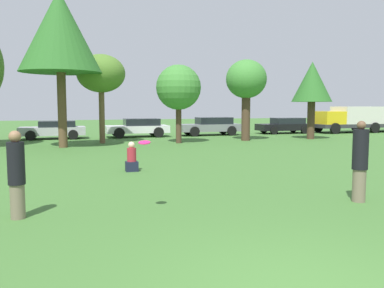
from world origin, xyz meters
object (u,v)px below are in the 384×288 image
(tree_2, at_px, (60,32))
(parked_car_grey, at_px, (211,126))
(person_catcher, at_px, (360,161))
(parked_car_white, at_px, (138,127))
(frisbee, at_px, (144,142))
(tree_6, at_px, (312,83))
(tree_3, at_px, (101,74))
(parked_car_silver, at_px, (54,129))
(person_thrower, at_px, (17,174))
(tree_5, at_px, (246,81))
(delivery_truck_yellow, at_px, (350,118))
(bystander_sitting, at_px, (132,159))
(parked_car_black, at_px, (285,125))
(tree_4, at_px, (179,88))

(tree_2, bearing_deg, parked_car_grey, 30.18)
(person_catcher, distance_m, parked_car_white, 20.54)
(frisbee, relative_size, tree_6, 0.05)
(tree_3, bearing_deg, tree_2, -140.05)
(frisbee, bearing_deg, parked_car_silver, 97.31)
(person_thrower, relative_size, tree_5, 0.34)
(person_thrower, relative_size, delivery_truck_yellow, 0.29)
(person_catcher, relative_size, tree_6, 0.37)
(frisbee, relative_size, tree_5, 0.05)
(tree_3, relative_size, parked_car_grey, 1.12)
(person_thrower, xyz_separation_m, tree_5, (11.51, 14.83, 2.84))
(tree_3, relative_size, tree_5, 1.02)
(delivery_truck_yellow, bearing_deg, bystander_sitting, 35.51)
(tree_3, bearing_deg, delivery_truck_yellow, 10.88)
(person_catcher, relative_size, tree_5, 0.37)
(tree_3, distance_m, tree_6, 13.43)
(parked_car_black, distance_m, delivery_truck_yellow, 5.64)
(person_thrower, height_order, parked_car_grey, person_thrower)
(frisbee, distance_m, parked_car_silver, 20.16)
(bystander_sitting, relative_size, parked_car_white, 0.23)
(tree_5, height_order, delivery_truck_yellow, tree_5)
(person_thrower, distance_m, person_catcher, 7.34)
(parked_car_silver, height_order, delivery_truck_yellow, delivery_truck_yellow)
(tree_4, height_order, parked_car_white, tree_4)
(tree_2, bearing_deg, tree_4, 5.48)
(tree_5, xyz_separation_m, parked_car_silver, (-11.63, 4.80, -3.08))
(person_thrower, distance_m, tree_2, 14.67)
(person_catcher, distance_m, tree_5, 16.38)
(parked_car_black, bearing_deg, tree_3, 16.66)
(tree_6, bearing_deg, tree_4, -177.80)
(tree_6, bearing_deg, parked_car_silver, 163.16)
(frisbee, height_order, tree_5, tree_5)
(frisbee, distance_m, tree_5, 17.82)
(parked_car_silver, xyz_separation_m, parked_car_white, (5.63, 0.08, 0.06))
(tree_3, height_order, tree_6, tree_3)
(tree_2, xyz_separation_m, parked_car_black, (16.68, 6.26, -5.32))
(tree_4, relative_size, tree_5, 0.90)
(tree_2, bearing_deg, tree_3, 39.95)
(frisbee, distance_m, tree_4, 15.51)
(person_thrower, bearing_deg, frisbee, -2.16)
(person_thrower, distance_m, parked_car_white, 20.46)
(person_catcher, bearing_deg, tree_6, -113.86)
(parked_car_black, bearing_deg, parked_car_grey, 1.77)
(parked_car_silver, xyz_separation_m, delivery_truck_yellow, (22.96, -0.22, 0.55))
(delivery_truck_yellow, bearing_deg, tree_6, 34.63)
(bystander_sitting, height_order, delivery_truck_yellow, delivery_truck_yellow)
(parked_car_grey, bearing_deg, parked_car_silver, 0.29)
(tree_6, relative_size, parked_car_white, 1.16)
(person_catcher, xyz_separation_m, parked_car_grey, (3.62, 20.51, -0.22))
(tree_5, height_order, parked_car_silver, tree_5)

